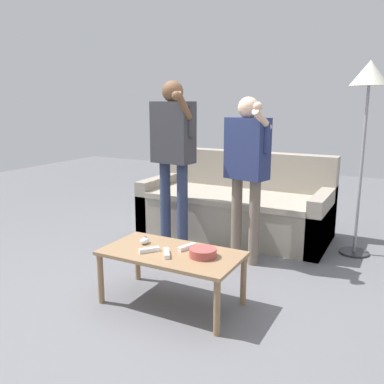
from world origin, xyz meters
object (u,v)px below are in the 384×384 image
Objects in this scene: coffee_table at (172,258)px; player_right at (247,161)px; player_left at (173,145)px; game_remote_wand_spare at (167,253)px; game_remote_nunchuk at (145,241)px; floor_lamp at (369,88)px; couch at (236,207)px; game_remote_wand_far at (149,250)px; game_remote_wand_near at (187,247)px; snack_bowl at (203,253)px.

coffee_table is 0.67× the size of player_right.
player_right is at bearing 80.13° from coffee_table.
player_left is 0.80m from player_right.
game_remote_wand_spare is at bearing -61.80° from player_left.
player_left is at bearing 119.62° from coffee_table.
game_remote_nunchuk is 0.05× the size of floor_lamp.
player_left reaches higher than game_remote_wand_spare.
floor_lamp is 1.21× the size of player_right.
player_left reaches higher than player_right.
couch is at bearing 177.29° from floor_lamp.
couch is at bearing 59.66° from player_left.
player_left is 10.53× the size of game_remote_wand_spare.
player_left is at bearing -159.48° from floor_lamp.
couch is 12.99× the size of game_remote_wand_spare.
player_right is 1.25m from game_remote_wand_far.
game_remote_wand_near is 1.03× the size of game_remote_wand_spare.
snack_bowl reaches higher than coffee_table.
player_left is at bearing 175.36° from player_right.
player_left reaches higher than coffee_table.
couch is at bearing 104.60° from snack_bowl.
game_remote_wand_near is (0.07, 0.10, 0.06)m from coffee_table.
game_remote_nunchuk is at bearing -128.63° from floor_lamp.
game_remote_wand_far is at bearing -139.84° from game_remote_wand_near.
game_remote_nunchuk is 0.06× the size of player_right.
player_right reaches higher than coffee_table.
floor_lamp is at bearing 64.24° from snack_bowl.
player_left is at bearing 108.78° from game_remote_nunchuk.
floor_lamp is 1.10× the size of player_left.
coffee_table is (0.21, -1.76, 0.05)m from couch.
player_left is 10.26× the size of game_remote_wand_near.
snack_bowl is 0.39m from game_remote_wand_far.
player_right is 9.30× the size of game_remote_wand_near.
coffee_table is 0.28m from game_remote_nunchuk.
game_remote_wand_near is at bearing -96.50° from player_right.
game_remote_wand_spare is (0.14, 0.00, -0.00)m from game_remote_wand_far.
game_remote_wand_far is (0.07, -1.84, 0.11)m from couch.
game_remote_nunchuk is at bearing -114.63° from player_right.
coffee_table is 0.25m from snack_bowl.
snack_bowl is 0.13× the size of player_right.
coffee_table is at bearing -125.91° from game_remote_wand_near.
coffee_table is at bearing 29.39° from game_remote_wand_far.
couch is at bearing 96.76° from game_remote_wand_spare.
game_remote_nunchuk is at bearing -71.22° from player_left.
player_left is (-0.40, -0.68, 0.73)m from couch.
coffee_table is at bearing 93.90° from game_remote_wand_spare.
couch is 1.36× the size of player_right.
game_remote_nunchuk is 1.24m from player_left.
floor_lamp is (1.06, 1.70, 1.22)m from coffee_table.
game_remote_wand_far is 0.14m from game_remote_wand_spare.
player_left is 11.75× the size of game_remote_wand_far.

